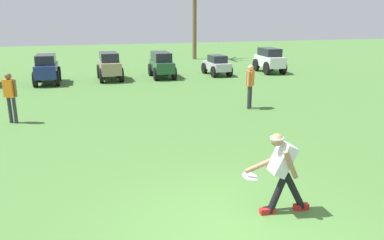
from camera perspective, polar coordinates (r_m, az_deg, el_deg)
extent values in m
plane|color=#467334|center=(6.00, 6.46, -16.88)|extent=(80.00, 80.00, 0.00)
cylinder|color=black|center=(6.51, 12.88, -10.80)|extent=(0.36, 0.14, 0.72)
cube|color=red|center=(6.59, 11.43, -13.42)|extent=(0.27, 0.12, 0.10)
cylinder|color=black|center=(6.64, 15.33, -10.42)|extent=(0.45, 0.14, 0.69)
cube|color=red|center=(6.85, 16.27, -12.57)|extent=(0.27, 0.12, 0.10)
cube|color=silver|center=(6.29, 13.58, -5.81)|extent=(0.43, 0.37, 0.57)
sphere|color=#936B4C|center=(6.12, 12.81, -2.97)|extent=(0.22, 0.22, 0.21)
cylinder|color=white|center=(6.11, 12.82, -2.70)|extent=(0.23, 0.23, 0.03)
cylinder|color=#936B4C|center=(6.38, 10.51, -6.71)|extent=(0.58, 0.12, 0.27)
cylinder|color=#936B4C|center=(6.15, 14.81, -6.61)|extent=(0.29, 0.10, 0.49)
cylinder|color=white|center=(6.41, 8.86, -8.52)|extent=(0.38, 0.38, 0.09)
cylinder|color=#33333D|center=(13.41, 8.65, 3.39)|extent=(0.16, 0.16, 0.82)
cylinder|color=#33333D|center=(13.58, 8.87, 3.53)|extent=(0.16, 0.16, 0.82)
cube|color=orange|center=(13.37, 8.88, 6.31)|extent=(0.38, 0.39, 0.54)
cylinder|color=tan|center=(13.17, 8.62, 6.23)|extent=(0.10, 0.10, 0.52)
cylinder|color=tan|center=(13.57, 9.14, 6.48)|extent=(0.10, 0.10, 0.52)
sphere|color=tan|center=(13.32, 8.95, 7.88)|extent=(0.28, 0.28, 0.20)
cylinder|color=#33333D|center=(12.71, -25.38, 1.35)|extent=(0.15, 0.15, 0.82)
cylinder|color=#33333D|center=(12.83, -25.99, 1.40)|extent=(0.15, 0.15, 0.82)
cube|color=orange|center=(12.63, -26.05, 4.37)|extent=(0.39, 0.35, 0.54)
cylinder|color=brown|center=(12.50, -25.33, 4.39)|extent=(0.10, 0.10, 0.52)
cylinder|color=brown|center=(12.77, -26.76, 4.43)|extent=(0.10, 0.10, 0.52)
sphere|color=brown|center=(12.58, -26.25, 6.02)|extent=(0.28, 0.28, 0.20)
cube|color=navy|center=(19.59, -21.25, 7.09)|extent=(1.00, 2.36, 0.60)
cube|color=#1E232B|center=(19.58, -21.39, 8.62)|extent=(0.88, 1.56, 0.44)
cylinder|color=black|center=(20.44, -22.38, 6.44)|extent=(0.19, 0.72, 0.72)
cylinder|color=black|center=(20.36, -19.63, 6.68)|extent=(0.19, 0.72, 0.72)
cylinder|color=black|center=(18.91, -22.82, 5.74)|extent=(0.19, 0.72, 0.72)
cylinder|color=black|center=(18.82, -19.85, 5.99)|extent=(0.19, 0.72, 0.72)
cube|color=#998466|center=(19.82, -12.46, 7.87)|extent=(1.01, 2.36, 0.60)
cube|color=#1E232B|center=(19.81, -12.57, 9.38)|extent=(0.88, 1.56, 0.44)
cylinder|color=black|center=(20.59, -13.99, 7.21)|extent=(0.19, 0.72, 0.72)
cylinder|color=black|center=(20.67, -11.27, 7.41)|extent=(0.19, 0.72, 0.72)
cylinder|color=black|center=(19.05, -13.65, 6.58)|extent=(0.19, 0.72, 0.72)
cylinder|color=black|center=(19.14, -10.71, 6.79)|extent=(0.19, 0.72, 0.72)
cube|color=#235133|center=(20.19, -4.63, 8.17)|extent=(1.03, 2.43, 0.55)
cube|color=#1E232B|center=(20.28, -4.74, 9.63)|extent=(0.90, 1.82, 0.46)
cylinder|color=black|center=(20.97, -6.34, 7.64)|extent=(0.20, 0.67, 0.66)
cylinder|color=black|center=(21.14, -3.75, 7.76)|extent=(0.20, 0.67, 0.66)
cylinder|color=black|center=(19.33, -5.56, 6.99)|extent=(0.20, 0.67, 0.66)
cylinder|color=black|center=(19.52, -2.76, 7.12)|extent=(0.20, 0.67, 0.66)
cube|color=#B7BABF|center=(21.10, 3.76, 8.24)|extent=(0.92, 2.21, 0.42)
cube|color=#1E232B|center=(20.96, 3.88, 9.29)|extent=(0.80, 1.11, 0.38)
cylinder|color=black|center=(21.69, 1.89, 7.91)|extent=(0.19, 0.60, 0.60)
cylinder|color=black|center=(22.00, 4.12, 7.99)|extent=(0.19, 0.60, 0.60)
cylinder|color=black|center=(20.26, 3.35, 7.34)|extent=(0.19, 0.60, 0.60)
cylinder|color=black|center=(20.59, 5.71, 7.43)|extent=(0.19, 0.60, 0.60)
cube|color=silver|center=(22.42, 11.72, 8.78)|extent=(1.13, 2.41, 0.60)
cube|color=#1E232B|center=(22.42, 11.74, 10.11)|extent=(0.96, 1.60, 0.44)
cylinder|color=black|center=(22.97, 9.74, 8.28)|extent=(0.23, 0.73, 0.72)
cylinder|color=black|center=(23.37, 11.98, 8.29)|extent=(0.23, 0.73, 0.72)
cylinder|color=black|center=(21.56, 11.35, 7.73)|extent=(0.23, 0.73, 0.72)
cylinder|color=black|center=(21.98, 13.69, 7.74)|extent=(0.23, 0.73, 0.72)
cylinder|color=brown|center=(28.84, 0.38, 14.43)|extent=(0.32, 0.32, 5.20)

